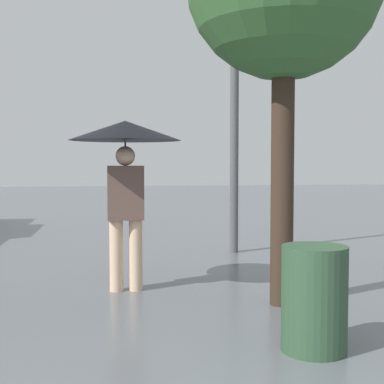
# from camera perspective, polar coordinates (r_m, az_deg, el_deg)

# --- Properties ---
(pedestrian) EXTENTS (1.18, 1.18, 1.81)m
(pedestrian) POSITION_cam_1_polar(r_m,az_deg,el_deg) (5.71, -7.13, 4.51)
(pedestrian) COLOR beige
(pedestrian) RESTS_ON ground_plane
(street_lamp) EXTENTS (0.35, 0.35, 5.24)m
(street_lamp) POSITION_cam_1_polar(r_m,az_deg,el_deg) (8.37, 4.59, 16.87)
(street_lamp) COLOR #515456
(street_lamp) RESTS_ON ground_plane
(trash_bin) EXTENTS (0.48, 0.48, 0.77)m
(trash_bin) POSITION_cam_1_polar(r_m,az_deg,el_deg) (4.05, 12.91, -11.02)
(trash_bin) COLOR #2D4C33
(trash_bin) RESTS_ON ground_plane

